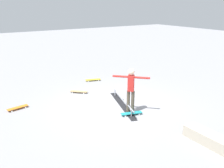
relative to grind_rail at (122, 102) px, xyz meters
The scene contains 8 objects.
ground_plane 0.32m from the grind_rail, 66.93° to the left, with size 60.00×60.00×0.00m, color gray.
grind_rail is the anchor object (origin of this frame).
skate_ledge 4.11m from the grind_rail, behind, with size 2.21×0.49×0.35m, color #B2A893.
skater_main 1.12m from the grind_rail, 169.73° to the left, with size 1.03×1.02×1.71m.
skateboard_main 0.98m from the grind_rail, 165.50° to the left, with size 0.42×0.82×0.09m.
loose_skateboard_natural 2.44m from the grind_rail, 21.06° to the left, with size 0.69×0.72×0.09m.
loose_skateboard_orange 4.14m from the grind_rail, 63.04° to the left, with size 0.36×0.82×0.09m.
loose_skateboard_yellow 3.60m from the grind_rail, ahead, with size 0.43×0.82×0.09m.
Camera 1 is at (-7.65, 5.07, 3.94)m, focal length 39.30 mm.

